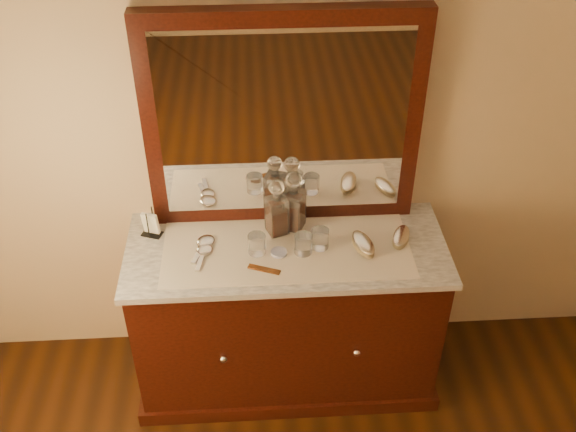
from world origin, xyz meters
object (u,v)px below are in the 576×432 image
at_px(comb, 264,269).
at_px(decanter_right, 294,206).
at_px(brush_near, 363,244).
at_px(napkin_rack, 151,225).
at_px(mirror_frame, 283,122).
at_px(hand_mirror_outer, 204,244).
at_px(decanter_left, 277,212).
at_px(dresser_cabinet, 287,316).
at_px(pin_dish, 279,253).
at_px(hand_mirror_inner, 203,252).
at_px(brush_far, 401,237).

height_order(comb, decanter_right, decanter_right).
bearing_deg(brush_near, comb, -165.34).
bearing_deg(napkin_rack, mirror_frame, 10.85).
bearing_deg(napkin_rack, hand_mirror_outer, -22.03).
height_order(mirror_frame, decanter_left, mirror_frame).
relative_size(mirror_frame, napkin_rack, 8.76).
distance_m(mirror_frame, napkin_rack, 0.76).
bearing_deg(dresser_cabinet, napkin_rack, 168.11).
bearing_deg(napkin_rack, pin_dish, -17.12).
relative_size(comb, brush_near, 0.75).
relative_size(napkin_rack, hand_mirror_inner, 0.72).
relative_size(decanter_left, brush_far, 1.63).
relative_size(dresser_cabinet, brush_near, 7.38).
bearing_deg(mirror_frame, decanter_left, -105.39).
bearing_deg(decanter_left, hand_mirror_inner, -157.87).
height_order(pin_dish, hand_mirror_inner, hand_mirror_inner).
bearing_deg(napkin_rack, decanter_left, -1.93).
distance_m(dresser_cabinet, brush_near, 0.58).
relative_size(brush_far, hand_mirror_inner, 0.91).
bearing_deg(decanter_right, mirror_frame, 111.66).
bearing_deg(dresser_cabinet, hand_mirror_outer, 175.26).
xyz_separation_m(napkin_rack, decanter_left, (0.57, -0.02, 0.06)).
height_order(dresser_cabinet, brush_near, brush_near).
height_order(napkin_rack, hand_mirror_outer, napkin_rack).
distance_m(napkin_rack, hand_mirror_inner, 0.29).
relative_size(dresser_cabinet, decanter_left, 4.93).
bearing_deg(napkin_rack, dresser_cabinet, -11.89).
bearing_deg(dresser_cabinet, hand_mirror_inner, -176.01).
bearing_deg(pin_dish, comb, -123.55).
relative_size(decanter_left, brush_near, 1.49).
bearing_deg(decanter_left, pin_dish, -89.76).
height_order(dresser_cabinet, mirror_frame, mirror_frame).
relative_size(dresser_cabinet, pin_dish, 19.43).
bearing_deg(brush_near, hand_mirror_inner, 179.16).
distance_m(pin_dish, decanter_right, 0.23).
distance_m(mirror_frame, pin_dish, 0.57).
bearing_deg(hand_mirror_outer, napkin_rack, 157.97).
distance_m(dresser_cabinet, pin_dish, 0.45).
height_order(decanter_left, brush_far, decanter_left).
relative_size(mirror_frame, comb, 8.41).
relative_size(comb, brush_far, 0.82).
relative_size(brush_far, hand_mirror_outer, 0.83).
relative_size(napkin_rack, brush_near, 0.72).
height_order(mirror_frame, decanter_right, mirror_frame).
distance_m(decanter_right, brush_far, 0.50).
bearing_deg(brush_near, brush_far, 13.23).
bearing_deg(brush_far, brush_near, -166.77).
distance_m(dresser_cabinet, decanter_right, 0.58).
bearing_deg(hand_mirror_outer, hand_mirror_inner, -91.05).
bearing_deg(brush_far, decanter_left, 169.45).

